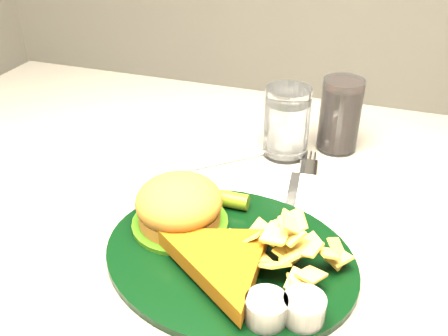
% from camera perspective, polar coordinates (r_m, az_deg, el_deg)
% --- Properties ---
extents(dinner_plate, '(0.35, 0.30, 0.07)m').
position_cam_1_polar(dinner_plate, '(0.59, 0.61, -7.86)').
color(dinner_plate, black).
rests_on(dinner_plate, table).
extents(water_glass, '(0.09, 0.09, 0.11)m').
position_cam_1_polar(water_glass, '(0.79, 7.17, 5.22)').
color(water_glass, silver).
rests_on(water_glass, table).
extents(cola_glass, '(0.08, 0.08, 0.12)m').
position_cam_1_polar(cola_glass, '(0.82, 13.11, 5.90)').
color(cola_glass, black).
rests_on(cola_glass, table).
extents(fork_napkin, '(0.17, 0.21, 0.01)m').
position_cam_1_polar(fork_napkin, '(0.70, 7.83, -3.32)').
color(fork_napkin, white).
rests_on(fork_napkin, table).
extents(wrapped_straw, '(0.20, 0.19, 0.01)m').
position_cam_1_polar(wrapped_straw, '(0.79, 1.50, 1.09)').
color(wrapped_straw, silver).
rests_on(wrapped_straw, table).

